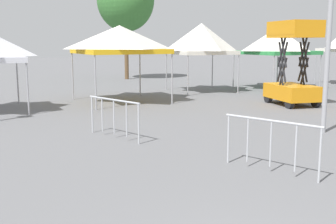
% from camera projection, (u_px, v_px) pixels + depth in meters
% --- Properties ---
extents(canopy_tent_center, '(3.56, 3.56, 3.29)m').
position_uv_depth(canopy_tent_center, '(120.00, 39.00, 17.90)').
color(canopy_tent_center, '#9E9EA3').
rests_on(canopy_tent_center, ground).
extents(canopy_tent_far_right, '(3.19, 3.19, 3.55)m').
position_uv_depth(canopy_tent_far_right, '(202.00, 39.00, 21.70)').
color(canopy_tent_far_right, '#9E9EA3').
rests_on(canopy_tent_far_right, ground).
extents(canopy_tent_far_left, '(3.61, 3.61, 3.38)m').
position_uv_depth(canopy_tent_far_left, '(277.00, 41.00, 23.03)').
color(canopy_tent_far_left, '#9E9EA3').
rests_on(canopy_tent_far_left, ground).
extents(scissor_lift, '(1.82, 2.53, 3.42)m').
position_uv_depth(scissor_lift, '(292.00, 79.00, 17.23)').
color(scissor_lift, black).
rests_on(scissor_lift, ground).
extents(tree_behind_tents_right, '(3.93, 3.93, 7.60)m').
position_uv_depth(tree_behind_tents_right, '(126.00, 0.00, 28.57)').
color(tree_behind_tents_right, brown).
rests_on(tree_behind_tents_right, ground).
extents(crowd_barrier_by_lift, '(0.85, 1.96, 1.08)m').
position_uv_depth(crowd_barrier_by_lift, '(271.00, 135.00, 8.29)').
color(crowd_barrier_by_lift, '#B7BABF').
rests_on(crowd_barrier_by_lift, ground).
extents(crowd_barrier_mid_lot, '(0.75, 2.00, 1.08)m').
position_uv_depth(crowd_barrier_mid_lot, '(114.00, 111.00, 11.28)').
color(crowd_barrier_mid_lot, '#B7BABF').
rests_on(crowd_barrier_mid_lot, ground).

